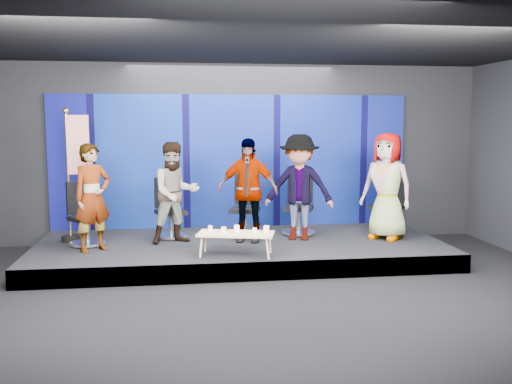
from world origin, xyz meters
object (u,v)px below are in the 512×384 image
at_px(mug_b, 224,230).
at_px(panelist_a, 92,198).
at_px(chair_d, 299,214).
at_px(chair_e, 388,213).
at_px(chair_b, 170,218).
at_px(panelist_e, 387,186).
at_px(mug_a, 210,228).
at_px(coffee_table, 236,235).
at_px(mug_c, 237,228).
at_px(mug_d, 255,231).
at_px(chair_a, 85,224).
at_px(flag_stand, 75,171).
at_px(panelist_c, 247,190).
at_px(panelist_d, 299,187).
at_px(chair_c, 245,216).
at_px(mug_e, 266,229).
at_px(panelist_b, 175,193).

bearing_deg(mug_b, panelist_a, 162.60).
relative_size(chair_d, chair_e, 0.98).
bearing_deg(chair_b, panelist_e, -27.81).
bearing_deg(mug_a, coffee_table, -25.81).
bearing_deg(chair_d, chair_b, -161.00).
distance_m(mug_a, mug_c, 0.43).
xyz_separation_m(chair_b, mug_d, (1.32, -1.67, 0.05)).
relative_size(chair_a, flag_stand, 0.46).
xyz_separation_m(chair_a, chair_b, (1.42, 0.46, -0.00)).
bearing_deg(coffee_table, chair_d, 49.42).
height_order(panelist_c, mug_a, panelist_c).
bearing_deg(flag_stand, panelist_d, -5.29).
relative_size(panelist_e, mug_d, 22.32).
relative_size(panelist_e, mug_a, 22.17).
bearing_deg(chair_b, chair_c, -18.47).
distance_m(coffee_table, mug_c, 0.11).
height_order(chair_b, mug_e, chair_b).
bearing_deg(chair_e, chair_a, -132.27).
relative_size(chair_b, mug_c, 10.33).
bearing_deg(mug_d, flag_stand, 152.27).
height_order(panelist_a, panelist_b, same).
xyz_separation_m(chair_d, panelist_d, (-0.11, -0.50, 0.55)).
xyz_separation_m(chair_a, mug_d, (2.74, -1.21, 0.05)).
distance_m(panelist_a, panelist_d, 3.51).
bearing_deg(chair_a, chair_d, -30.66).
xyz_separation_m(panelist_a, chair_e, (5.25, 0.72, -0.49)).
bearing_deg(panelist_c, mug_e, -64.44).
xyz_separation_m(chair_a, mug_e, (2.93, -1.16, 0.06)).
xyz_separation_m(chair_b, chair_c, (1.36, -0.01, 0.01)).
height_order(mug_b, flag_stand, flag_stand).
bearing_deg(chair_c, mug_d, -74.43).
distance_m(chair_a, mug_c, 2.68).
bearing_deg(coffee_table, mug_b, -178.84).
height_order(chair_b, chair_d, chair_d).
bearing_deg(chair_b, chair_a, 179.95).
bearing_deg(flag_stand, panelist_b, -11.95).
bearing_deg(panelist_c, mug_c, -89.44).
height_order(mug_a, mug_d, same).
distance_m(panelist_d, mug_d, 1.60).
bearing_deg(chair_c, panelist_a, -143.44).
bearing_deg(panelist_e, panelist_a, -132.03).
bearing_deg(mug_a, panelist_b, 121.79).
bearing_deg(chair_e, panelist_e, -69.67).
height_order(chair_a, mug_a, chair_a).
relative_size(chair_a, chair_d, 0.93).
xyz_separation_m(panelist_d, mug_e, (-0.76, -1.12, -0.52)).
xyz_separation_m(chair_a, chair_e, (5.45, 0.25, 0.03)).
distance_m(mug_a, flag_stand, 2.71).
bearing_deg(chair_e, panelist_a, -127.16).
height_order(panelist_b, mug_a, panelist_b).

